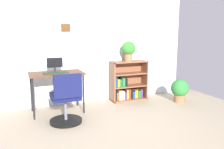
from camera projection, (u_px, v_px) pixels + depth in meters
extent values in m
cube|color=silver|center=(69.00, 45.00, 4.64)|extent=(5.20, 0.10, 2.40)
cube|color=#543317|center=(66.00, 28.00, 4.50)|extent=(0.18, 0.02, 0.15)
cube|color=brown|center=(56.00, 73.00, 4.18)|extent=(0.95, 0.55, 0.03)
cylinder|color=black|center=(33.00, 99.00, 3.87)|extent=(0.03, 0.03, 0.71)
cylinder|color=black|center=(84.00, 94.00, 4.20)|extent=(0.03, 0.03, 0.71)
cylinder|color=black|center=(31.00, 93.00, 4.30)|extent=(0.03, 0.03, 0.71)
cylinder|color=black|center=(77.00, 88.00, 4.62)|extent=(0.03, 0.03, 0.71)
cylinder|color=#262628|center=(55.00, 72.00, 4.21)|extent=(0.19, 0.19, 0.01)
cylinder|color=#262628|center=(55.00, 69.00, 4.20)|extent=(0.03, 0.03, 0.08)
cube|color=black|center=(55.00, 63.00, 4.17)|extent=(0.28, 0.02, 0.17)
cube|color=#19371B|center=(56.00, 73.00, 4.09)|extent=(0.43, 0.13, 0.02)
cylinder|color=black|center=(66.00, 121.00, 3.80)|extent=(0.52, 0.52, 0.05)
cylinder|color=slate|center=(66.00, 109.00, 3.76)|extent=(0.05, 0.05, 0.35)
cube|color=#14194A|center=(65.00, 96.00, 3.72)|extent=(0.44, 0.44, 0.08)
cube|color=#14194A|center=(68.00, 86.00, 3.46)|extent=(0.42, 0.07, 0.36)
cube|color=brown|center=(112.00, 82.00, 4.88)|extent=(0.02, 0.30, 0.85)
cube|color=brown|center=(144.00, 79.00, 5.17)|extent=(0.02, 0.30, 0.85)
cube|color=brown|center=(129.00, 62.00, 4.96)|extent=(0.79, 0.30, 0.02)
cube|color=brown|center=(128.00, 99.00, 5.10)|extent=(0.79, 0.30, 0.02)
cube|color=brown|center=(126.00, 79.00, 5.15)|extent=(0.79, 0.02, 0.85)
cube|color=brown|center=(129.00, 86.00, 5.05)|extent=(0.75, 0.28, 0.02)
cube|color=brown|center=(129.00, 74.00, 5.00)|extent=(0.75, 0.28, 0.02)
cube|color=black|center=(115.00, 95.00, 4.95)|extent=(0.06, 0.12, 0.21)
cube|color=#99591E|center=(117.00, 96.00, 4.97)|extent=(0.04, 0.11, 0.17)
cube|color=beige|center=(120.00, 95.00, 4.99)|extent=(0.07, 0.12, 0.19)
cube|color=beige|center=(123.00, 95.00, 5.02)|extent=(0.06, 0.10, 0.19)
cube|color=#593372|center=(125.00, 95.00, 5.04)|extent=(0.04, 0.11, 0.17)
cube|color=#B79323|center=(127.00, 94.00, 5.06)|extent=(0.05, 0.11, 0.21)
cube|color=#B22D28|center=(129.00, 94.00, 5.08)|extent=(0.05, 0.10, 0.21)
cube|color=black|center=(131.00, 93.00, 5.09)|extent=(0.04, 0.13, 0.22)
cube|color=#1E478C|center=(133.00, 95.00, 5.12)|extent=(0.05, 0.12, 0.15)
cube|color=#B79323|center=(136.00, 94.00, 5.14)|extent=(0.07, 0.10, 0.18)
cube|color=#237238|center=(139.00, 94.00, 5.17)|extent=(0.05, 0.10, 0.16)
cube|color=#593372|center=(141.00, 93.00, 5.19)|extent=(0.05, 0.09, 0.18)
cube|color=#1E478C|center=(115.00, 82.00, 4.89)|extent=(0.06, 0.09, 0.22)
cube|color=#B79323|center=(118.00, 83.00, 4.92)|extent=(0.05, 0.12, 0.16)
cube|color=#237238|center=(120.00, 83.00, 4.95)|extent=(0.04, 0.10, 0.15)
cube|color=#237238|center=(123.00, 82.00, 4.97)|extent=(0.07, 0.13, 0.18)
cube|color=black|center=(126.00, 82.00, 4.99)|extent=(0.05, 0.11, 0.16)
cylinder|color=#9E6642|center=(129.00, 58.00, 4.91)|extent=(0.17, 0.17, 0.15)
sphere|color=#36832F|center=(129.00, 48.00, 4.88)|extent=(0.29, 0.29, 0.29)
cylinder|color=#9E6642|center=(179.00, 98.00, 4.91)|extent=(0.22, 0.22, 0.15)
sphere|color=#2E8237|center=(180.00, 88.00, 4.87)|extent=(0.37, 0.37, 0.37)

